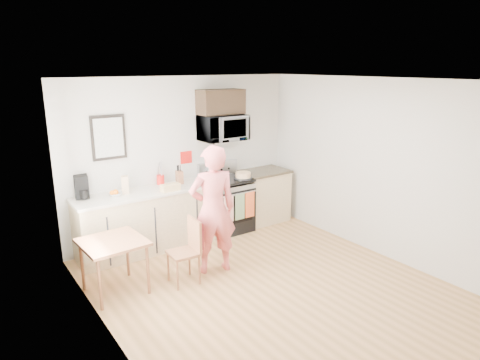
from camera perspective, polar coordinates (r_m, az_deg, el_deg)
floor at (r=5.67m, az=4.06°, el=-14.10°), size 4.60×4.60×0.00m
back_wall at (r=7.04m, az=-7.60°, el=2.98°), size 4.00×0.04×2.60m
front_wall at (r=3.79m, az=27.16°, el=-9.42°), size 4.00×0.04×2.60m
left_wall at (r=4.25m, az=-17.18°, el=-5.78°), size 0.04×4.60×2.60m
right_wall at (r=6.58m, az=17.96°, el=1.51°), size 0.04×4.60×2.60m
ceiling at (r=4.95m, az=4.63°, el=13.15°), size 4.00×4.60×0.04m
window at (r=4.92m, az=-19.93°, el=-0.11°), size 0.06×1.40×1.50m
cabinet_left at (r=6.69m, az=-12.25°, el=-5.48°), size 2.10×0.60×0.90m
countertop_left at (r=6.54m, az=-12.48°, el=-1.62°), size 2.14×0.64×0.04m
cabinet_right at (r=7.76m, az=3.06°, el=-2.24°), size 0.84×0.60×0.90m
countertop_right at (r=7.63m, az=3.11°, el=1.12°), size 0.88×0.64×0.04m
range at (r=7.30m, az=-1.79°, el=-3.47°), size 0.76×0.70×1.16m
microwave at (r=7.08m, az=-2.35°, el=6.96°), size 0.76×0.51×0.42m
upper_cabinet at (r=7.07m, az=-2.58°, el=10.37°), size 0.76×0.35×0.40m
wall_art at (r=6.48m, az=-17.12°, el=5.45°), size 0.50×0.04×0.65m
wall_trivet at (r=7.05m, az=-7.19°, el=3.01°), size 0.20×0.02×0.20m
person at (r=5.76m, az=-3.65°, el=-3.98°), size 0.73×0.57×1.77m
dining_table at (r=5.53m, az=-16.58°, el=-8.53°), size 0.73×0.73×0.69m
chair at (r=5.63m, az=-6.50°, el=-8.14°), size 0.42×0.38×0.85m
knife_block at (r=6.84m, az=-8.07°, el=0.37°), size 0.11×0.14×0.20m
utensil_crock at (r=6.83m, az=-10.59°, el=0.60°), size 0.12×0.12×0.36m
fruit_bowl at (r=6.39m, az=-16.33°, el=-1.75°), size 0.22×0.22×0.09m
milk_carton at (r=6.45m, az=-15.08°, el=-0.63°), size 0.13×0.13×0.26m
coffee_maker at (r=6.42m, az=-20.36°, el=-0.95°), size 0.22×0.29×0.33m
bread_bag at (r=6.47m, az=-9.27°, el=-0.98°), size 0.29×0.14×0.10m
cake at (r=7.14m, az=0.42°, el=0.61°), size 0.31×0.31×0.10m
kettle at (r=7.20m, az=-3.57°, el=1.17°), size 0.20×0.20×0.25m
pot at (r=6.87m, az=-2.90°, el=-0.02°), size 0.19×0.30×0.09m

